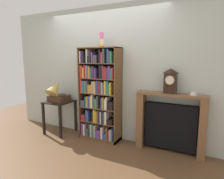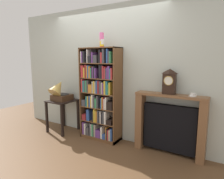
{
  "view_description": "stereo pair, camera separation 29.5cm",
  "coord_description": "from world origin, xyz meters",
  "px_view_note": "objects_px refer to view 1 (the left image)",
  "views": [
    {
      "loc": [
        1.93,
        -3.12,
        1.61
      ],
      "look_at": [
        0.26,
        0.14,
        1.02
      ],
      "focal_mm": 31.69,
      "sensor_mm": 36.0,
      "label": 1
    },
    {
      "loc": [
        2.19,
        -2.97,
        1.61
      ],
      "look_at": [
        0.26,
        0.14,
        1.02
      ],
      "focal_mm": 31.69,
      "sensor_mm": 36.0,
      "label": 2
    }
  ],
  "objects_px": {
    "bookshelf": "(99,97)",
    "side_table_left": "(60,109)",
    "gramophone": "(57,92)",
    "mantel_clock": "(170,81)",
    "fireplace_mantel": "(170,123)",
    "teacup_with_saucer": "(193,94)",
    "cup_stack": "(101,40)"
  },
  "relations": [
    {
      "from": "teacup_with_saucer",
      "to": "bookshelf",
      "type": "bearing_deg",
      "value": -177.75
    },
    {
      "from": "cup_stack",
      "to": "fireplace_mantel",
      "type": "height_order",
      "value": "cup_stack"
    },
    {
      "from": "bookshelf",
      "to": "teacup_with_saucer",
      "type": "relative_size",
      "value": 14.5
    },
    {
      "from": "side_table_left",
      "to": "teacup_with_saucer",
      "type": "height_order",
      "value": "teacup_with_saucer"
    },
    {
      "from": "side_table_left",
      "to": "gramophone",
      "type": "bearing_deg",
      "value": -90.0
    },
    {
      "from": "mantel_clock",
      "to": "teacup_with_saucer",
      "type": "distance_m",
      "value": 0.41
    },
    {
      "from": "cup_stack",
      "to": "teacup_with_saucer",
      "type": "height_order",
      "value": "cup_stack"
    },
    {
      "from": "side_table_left",
      "to": "fireplace_mantel",
      "type": "xyz_separation_m",
      "value": [
        2.29,
        0.18,
        -0.02
      ]
    },
    {
      "from": "bookshelf",
      "to": "fireplace_mantel",
      "type": "height_order",
      "value": "bookshelf"
    },
    {
      "from": "side_table_left",
      "to": "gramophone",
      "type": "xyz_separation_m",
      "value": [
        0.0,
        -0.07,
        0.37
      ]
    },
    {
      "from": "cup_stack",
      "to": "fireplace_mantel",
      "type": "distance_m",
      "value": 1.91
    },
    {
      "from": "cup_stack",
      "to": "gramophone",
      "type": "distance_m",
      "value": 1.45
    },
    {
      "from": "cup_stack",
      "to": "mantel_clock",
      "type": "bearing_deg",
      "value": 4.67
    },
    {
      "from": "fireplace_mantel",
      "to": "mantel_clock",
      "type": "height_order",
      "value": "mantel_clock"
    },
    {
      "from": "side_table_left",
      "to": "teacup_with_saucer",
      "type": "relative_size",
      "value": 5.6
    },
    {
      "from": "cup_stack",
      "to": "teacup_with_saucer",
      "type": "relative_size",
      "value": 2.12
    },
    {
      "from": "bookshelf",
      "to": "side_table_left",
      "type": "relative_size",
      "value": 2.59
    },
    {
      "from": "mantel_clock",
      "to": "side_table_left",
      "type": "bearing_deg",
      "value": -175.95
    },
    {
      "from": "side_table_left",
      "to": "mantel_clock",
      "type": "distance_m",
      "value": 2.37
    },
    {
      "from": "gramophone",
      "to": "mantel_clock",
      "type": "relative_size",
      "value": 1.24
    },
    {
      "from": "side_table_left",
      "to": "gramophone",
      "type": "height_order",
      "value": "gramophone"
    },
    {
      "from": "side_table_left",
      "to": "bookshelf",
      "type": "bearing_deg",
      "value": 5.87
    },
    {
      "from": "bookshelf",
      "to": "side_table_left",
      "type": "xyz_separation_m",
      "value": [
        -0.94,
        -0.1,
        -0.33
      ]
    },
    {
      "from": "bookshelf",
      "to": "mantel_clock",
      "type": "bearing_deg",
      "value": 2.75
    },
    {
      "from": "fireplace_mantel",
      "to": "bookshelf",
      "type": "bearing_deg",
      "value": -176.36
    },
    {
      "from": "gramophone",
      "to": "fireplace_mantel",
      "type": "relative_size",
      "value": 0.44
    },
    {
      "from": "teacup_with_saucer",
      "to": "cup_stack",
      "type": "bearing_deg",
      "value": -176.29
    },
    {
      "from": "teacup_with_saucer",
      "to": "side_table_left",
      "type": "bearing_deg",
      "value": -176.45
    },
    {
      "from": "side_table_left",
      "to": "teacup_with_saucer",
      "type": "distance_m",
      "value": 2.68
    },
    {
      "from": "cup_stack",
      "to": "mantel_clock",
      "type": "distance_m",
      "value": 1.43
    },
    {
      "from": "side_table_left",
      "to": "fireplace_mantel",
      "type": "distance_m",
      "value": 2.29
    },
    {
      "from": "bookshelf",
      "to": "teacup_with_saucer",
      "type": "distance_m",
      "value": 1.7
    }
  ]
}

